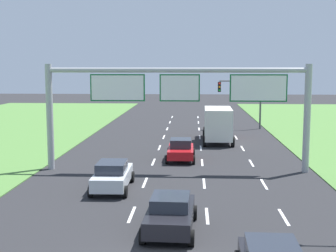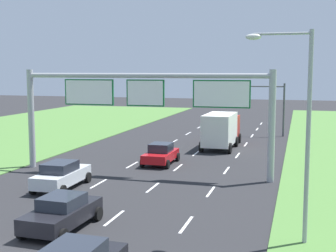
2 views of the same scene
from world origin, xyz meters
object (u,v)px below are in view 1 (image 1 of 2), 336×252
object	(u,v)px
car_far_ahead	(112,175)
traffic_light_mast	(243,94)
car_mid_lane	(181,150)
car_lead_silver	(170,213)
box_truck	(218,123)
sign_gantry	(180,96)

from	to	relation	value
car_far_ahead	traffic_light_mast	xyz separation A→B (m)	(9.90, 26.11, 3.06)
car_mid_lane	car_far_ahead	xyz separation A→B (m)	(-3.59, -8.49, 0.04)
car_lead_silver	car_mid_lane	xyz separation A→B (m)	(0.03, 14.96, -0.00)
car_lead_silver	car_far_ahead	world-z (taller)	car_far_ahead
box_truck	car_lead_silver	bearing A→B (deg)	-96.59
traffic_light_mast	car_mid_lane	bearing A→B (deg)	-109.69
car_lead_silver	box_truck	size ratio (longest dim) A/B	0.59
car_lead_silver	car_far_ahead	size ratio (longest dim) A/B	0.96
car_lead_silver	car_mid_lane	bearing A→B (deg)	92.13
car_lead_silver	traffic_light_mast	size ratio (longest dim) A/B	0.77
car_far_ahead	box_truck	distance (m)	18.44
car_far_ahead	sign_gantry	bearing A→B (deg)	52.91
car_lead_silver	traffic_light_mast	xyz separation A→B (m)	(6.34, 32.58, 3.10)
car_far_ahead	sign_gantry	xyz separation A→B (m)	(3.60, 4.96, 4.15)
box_truck	sign_gantry	xyz separation A→B (m)	(-3.12, -12.18, 3.26)
car_mid_lane	sign_gantry	xyz separation A→B (m)	(0.01, -3.53, 4.19)
car_mid_lane	box_truck	world-z (taller)	box_truck
car_far_ahead	traffic_light_mast	bearing A→B (deg)	68.17
box_truck	sign_gantry	world-z (taller)	sign_gantry
box_truck	sign_gantry	distance (m)	12.99
car_mid_lane	traffic_light_mast	distance (m)	18.98
box_truck	traffic_light_mast	bearing A→B (deg)	71.57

